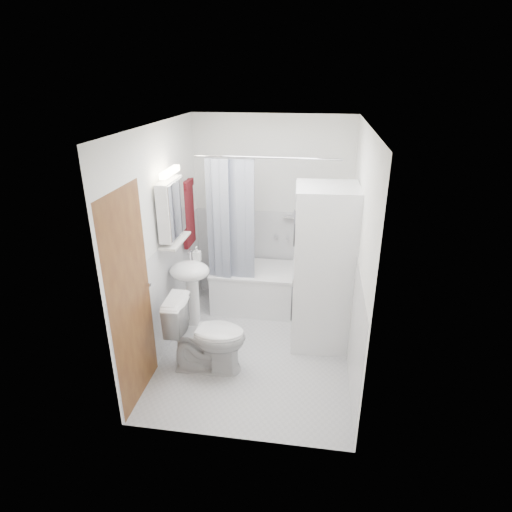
# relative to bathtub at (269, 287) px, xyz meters

# --- Properties ---
(floor) EXTENTS (2.60, 2.60, 0.00)m
(floor) POSITION_rel_bathtub_xyz_m (-0.02, -0.92, -0.30)
(floor) COLOR #BCBCC1
(floor) RESTS_ON ground
(room_walls) EXTENTS (2.60, 2.60, 2.60)m
(room_walls) POSITION_rel_bathtub_xyz_m (-0.02, -0.92, 1.19)
(room_walls) COLOR white
(room_walls) RESTS_ON ground
(wainscot) EXTENTS (1.98, 2.58, 2.58)m
(wainscot) POSITION_rel_bathtub_xyz_m (-0.02, -0.63, 0.30)
(wainscot) COLOR white
(wainscot) RESTS_ON ground
(door) EXTENTS (0.05, 2.00, 2.00)m
(door) POSITION_rel_bathtub_xyz_m (-0.97, -1.47, 0.70)
(door) COLOR brown
(door) RESTS_ON ground
(bathtub) EXTENTS (1.43, 0.68, 0.55)m
(bathtub) POSITION_rel_bathtub_xyz_m (0.00, 0.00, 0.00)
(bathtub) COLOR white
(bathtub) RESTS_ON ground
(tub_spout) EXTENTS (0.04, 0.12, 0.04)m
(tub_spout) POSITION_rel_bathtub_xyz_m (0.20, 0.33, 0.57)
(tub_spout) COLOR silver
(tub_spout) RESTS_ON room_walls
(curtain_rod) EXTENTS (1.61, 0.02, 0.02)m
(curtain_rod) POSITION_rel_bathtub_xyz_m (0.00, -0.28, 1.70)
(curtain_rod) COLOR silver
(curtain_rod) RESTS_ON room_walls
(shower_curtain) EXTENTS (0.55, 0.02, 1.45)m
(shower_curtain) POSITION_rel_bathtub_xyz_m (-0.43, -0.28, 0.95)
(shower_curtain) COLOR #121E40
(shower_curtain) RESTS_ON curtain_rod
(sink) EXTENTS (0.44, 0.37, 1.04)m
(sink) POSITION_rel_bathtub_xyz_m (-0.77, -0.81, 0.40)
(sink) COLOR white
(sink) RESTS_ON ground
(medicine_cabinet) EXTENTS (0.13, 0.50, 0.71)m
(medicine_cabinet) POSITION_rel_bathtub_xyz_m (-0.92, -0.82, 1.27)
(medicine_cabinet) COLOR white
(medicine_cabinet) RESTS_ON room_walls
(shelf) EXTENTS (0.18, 0.54, 0.02)m
(shelf) POSITION_rel_bathtub_xyz_m (-0.91, -0.82, 0.90)
(shelf) COLOR silver
(shelf) RESTS_ON room_walls
(shower_caddy) EXTENTS (0.22, 0.06, 0.02)m
(shower_caddy) POSITION_rel_bathtub_xyz_m (0.25, 0.32, 0.85)
(shower_caddy) COLOR silver
(shower_caddy) RESTS_ON room_walls
(towel) EXTENTS (0.07, 0.33, 0.81)m
(towel) POSITION_rel_bathtub_xyz_m (-0.95, -0.17, 1.01)
(towel) COLOR #500C09
(towel) RESTS_ON room_walls
(washer_dryer) EXTENTS (0.68, 0.67, 1.80)m
(washer_dryer) POSITION_rel_bathtub_xyz_m (0.66, -0.64, 0.60)
(washer_dryer) COLOR white
(washer_dryer) RESTS_ON ground
(toilet) EXTENTS (0.81, 0.47, 0.78)m
(toilet) POSITION_rel_bathtub_xyz_m (-0.47, -1.33, 0.09)
(toilet) COLOR white
(toilet) RESTS_ON ground
(soap_pump) EXTENTS (0.08, 0.17, 0.08)m
(soap_pump) POSITION_rel_bathtub_xyz_m (-0.73, -0.67, 0.65)
(soap_pump) COLOR gray
(soap_pump) RESTS_ON sink
(shelf_bottle) EXTENTS (0.07, 0.18, 0.07)m
(shelf_bottle) POSITION_rel_bathtub_xyz_m (-0.91, -0.97, 0.95)
(shelf_bottle) COLOR gray
(shelf_bottle) RESTS_ON shelf
(shelf_cup) EXTENTS (0.10, 0.09, 0.10)m
(shelf_cup) POSITION_rel_bathtub_xyz_m (-0.91, -0.70, 0.96)
(shelf_cup) COLOR gray
(shelf_cup) RESTS_ON shelf
(shampoo_a) EXTENTS (0.13, 0.17, 0.13)m
(shampoo_a) POSITION_rel_bathtub_xyz_m (0.33, 0.32, 0.93)
(shampoo_a) COLOR gray
(shampoo_a) RESTS_ON shower_caddy
(shampoo_b) EXTENTS (0.08, 0.21, 0.08)m
(shampoo_b) POSITION_rel_bathtub_xyz_m (0.45, 0.32, 0.90)
(shampoo_b) COLOR navy
(shampoo_b) RESTS_ON shower_caddy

